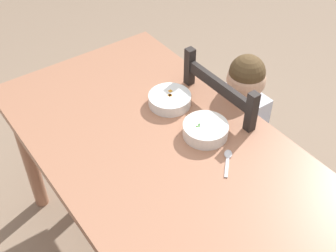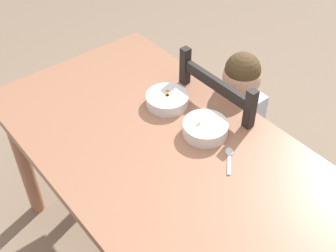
{
  "view_description": "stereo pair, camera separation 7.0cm",
  "coord_description": "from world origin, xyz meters",
  "px_view_note": "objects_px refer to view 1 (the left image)",
  "views": [
    {
      "loc": [
        0.98,
        -0.68,
        1.96
      ],
      "look_at": [
        -0.04,
        0.05,
        0.82
      ],
      "focal_mm": 47.41,
      "sensor_mm": 36.0,
      "label": 1
    },
    {
      "loc": [
        0.94,
        -0.74,
        1.96
      ],
      "look_at": [
        -0.04,
        0.05,
        0.82
      ],
      "focal_mm": 47.41,
      "sensor_mm": 36.0,
      "label": 2
    }
  ],
  "objects_px": {
    "bowl_of_peas": "(205,130)",
    "dining_table": "(163,165)",
    "child_figure": "(236,118)",
    "spoon": "(228,158)",
    "bowl_of_carrots": "(170,99)",
    "dining_chair": "(233,145)"
  },
  "relations": [
    {
      "from": "bowl_of_peas",
      "to": "bowl_of_carrots",
      "type": "distance_m",
      "value": 0.23
    },
    {
      "from": "bowl_of_peas",
      "to": "dining_table",
      "type": "bearing_deg",
      "value": -104.81
    },
    {
      "from": "bowl_of_carrots",
      "to": "child_figure",
      "type": "bearing_deg",
      "value": 68.14
    },
    {
      "from": "dining_table",
      "to": "dining_chair",
      "type": "distance_m",
      "value": 0.52
    },
    {
      "from": "bowl_of_peas",
      "to": "spoon",
      "type": "distance_m",
      "value": 0.15
    },
    {
      "from": "spoon",
      "to": "bowl_of_peas",
      "type": "bearing_deg",
      "value": 174.37
    },
    {
      "from": "dining_table",
      "to": "child_figure",
      "type": "bearing_deg",
      "value": 98.83
    },
    {
      "from": "bowl_of_peas",
      "to": "child_figure",
      "type": "bearing_deg",
      "value": 111.84
    },
    {
      "from": "dining_chair",
      "to": "child_figure",
      "type": "bearing_deg",
      "value": -98.02
    },
    {
      "from": "spoon",
      "to": "dining_table",
      "type": "bearing_deg",
      "value": -141.11
    },
    {
      "from": "bowl_of_carrots",
      "to": "bowl_of_peas",
      "type": "bearing_deg",
      "value": -0.02
    },
    {
      "from": "child_figure",
      "to": "bowl_of_peas",
      "type": "bearing_deg",
      "value": -68.16
    },
    {
      "from": "bowl_of_peas",
      "to": "spoon",
      "type": "bearing_deg",
      "value": -5.63
    },
    {
      "from": "bowl_of_peas",
      "to": "bowl_of_carrots",
      "type": "height_order",
      "value": "bowl_of_peas"
    },
    {
      "from": "child_figure",
      "to": "spoon",
      "type": "xyz_separation_m",
      "value": [
        0.27,
        -0.31,
        0.15
      ]
    },
    {
      "from": "dining_chair",
      "to": "spoon",
      "type": "xyz_separation_m",
      "value": [
        0.27,
        -0.31,
        0.33
      ]
    },
    {
      "from": "dining_chair",
      "to": "spoon",
      "type": "relative_size",
      "value": 8.44
    },
    {
      "from": "child_figure",
      "to": "dining_table",
      "type": "bearing_deg",
      "value": -81.17
    },
    {
      "from": "bowl_of_carrots",
      "to": "spoon",
      "type": "distance_m",
      "value": 0.38
    },
    {
      "from": "dining_table",
      "to": "spoon",
      "type": "distance_m",
      "value": 0.27
    },
    {
      "from": "bowl_of_carrots",
      "to": "dining_chair",
      "type": "bearing_deg",
      "value": 68.32
    },
    {
      "from": "dining_table",
      "to": "spoon",
      "type": "relative_size",
      "value": 13.31
    }
  ]
}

